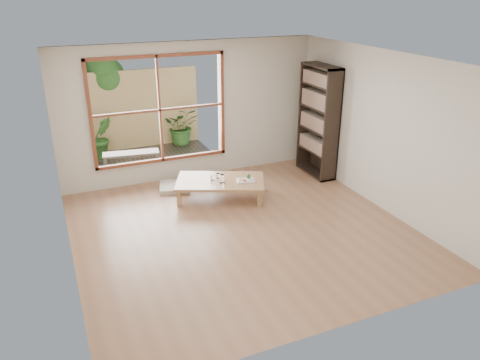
{
  "coord_description": "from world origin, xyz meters",
  "views": [
    {
      "loc": [
        -2.56,
        -5.9,
        3.54
      ],
      "look_at": [
        0.25,
        0.64,
        0.55
      ],
      "focal_mm": 35.0,
      "sensor_mm": 36.0,
      "label": 1
    }
  ],
  "objects_px": {
    "bookshelf": "(318,121)",
    "food_tray": "(246,179)",
    "low_table": "(220,182)",
    "garden_bench": "(131,155)"
  },
  "relations": [
    {
      "from": "low_table",
      "to": "food_tray",
      "type": "height_order",
      "value": "food_tray"
    },
    {
      "from": "bookshelf",
      "to": "low_table",
      "type": "bearing_deg",
      "value": -171.16
    },
    {
      "from": "bookshelf",
      "to": "food_tray",
      "type": "relative_size",
      "value": 5.99
    },
    {
      "from": "low_table",
      "to": "food_tray",
      "type": "distance_m",
      "value": 0.46
    },
    {
      "from": "low_table",
      "to": "bookshelf",
      "type": "height_order",
      "value": "bookshelf"
    },
    {
      "from": "low_table",
      "to": "garden_bench",
      "type": "distance_m",
      "value": 2.3
    },
    {
      "from": "bookshelf",
      "to": "garden_bench",
      "type": "xyz_separation_m",
      "value": [
        -3.37,
        1.63,
        -0.76
      ]
    },
    {
      "from": "food_tray",
      "to": "bookshelf",
      "type": "bearing_deg",
      "value": 32.08
    },
    {
      "from": "bookshelf",
      "to": "food_tray",
      "type": "height_order",
      "value": "bookshelf"
    },
    {
      "from": "food_tray",
      "to": "garden_bench",
      "type": "xyz_separation_m",
      "value": [
        -1.6,
        2.17,
        -0.04
      ]
    }
  ]
}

